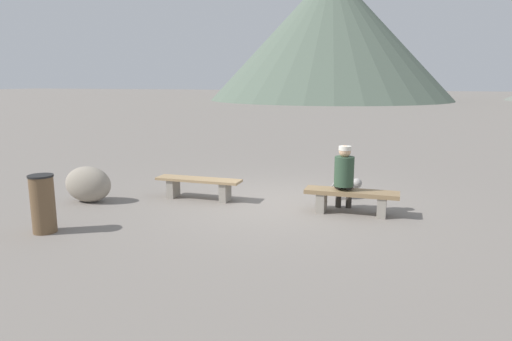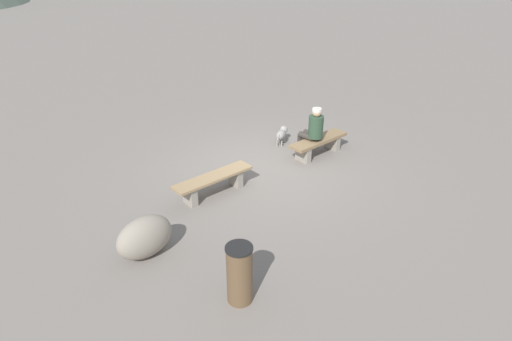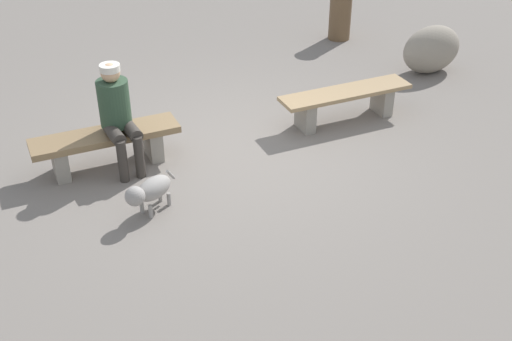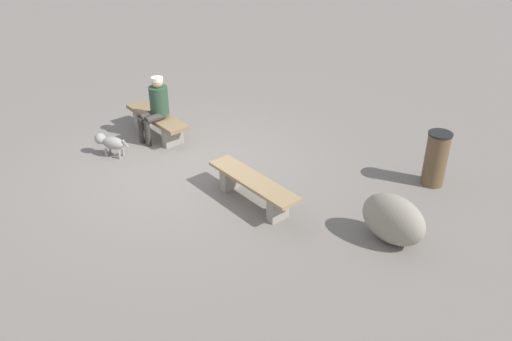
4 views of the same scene
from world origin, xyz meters
The scene contains 7 objects.
ground centered at (0.00, 0.00, -0.03)m, with size 210.00×210.00×0.06m, color gray.
bench_left centered at (-1.63, -0.22, 0.30)m, with size 1.79×0.42×0.43m.
bench_right centered at (1.47, -0.32, 0.30)m, with size 1.69×0.44×0.44m.
seated_person centered at (1.32, -0.25, 0.73)m, with size 0.39×0.63×1.25m.
dog centered at (1.28, 0.78, 0.27)m, with size 0.62×0.45×0.41m.
trash_bin centered at (-3.08, -2.91, 0.47)m, with size 0.39×0.39×0.94m.
boulder centered at (-3.63, -1.11, 0.36)m, with size 0.97×0.55×0.72m, color gray.
Camera 4 is at (-7.13, 4.25, 4.64)m, focal length 37.40 mm.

